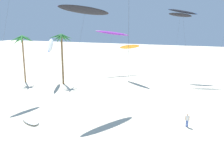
# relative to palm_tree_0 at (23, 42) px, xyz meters

# --- Properties ---
(palm_tree_0) EXTENTS (5.13, 5.36, 10.29)m
(palm_tree_0) POSITION_rel_palm_tree_0_xyz_m (0.00, 0.00, 0.00)
(palm_tree_0) COLOR olive
(palm_tree_0) RESTS_ON ground
(palm_tree_1) EXTENTS (5.01, 4.70, 10.65)m
(palm_tree_1) POSITION_rel_palm_tree_0_xyz_m (8.54, 2.07, 0.01)
(palm_tree_1) COLOR brown
(palm_tree_1) RESTS_ON ground
(flying_kite_0) EXTENTS (6.11, 8.28, 16.11)m
(flying_kite_0) POSITION_rel_palm_tree_0_xyz_m (30.85, 14.79, 6.42)
(flying_kite_0) COLOR black
(flying_kite_0) RESTS_ON ground
(flying_kite_1) EXTENTS (4.82, 11.83, 15.22)m
(flying_kite_1) POSITION_rel_palm_tree_0_xyz_m (20.40, -8.53, 5.58)
(flying_kite_1) COLOR black
(flying_kite_1) RESTS_ON ground
(flying_kite_3) EXTENTS (7.68, 7.99, 11.44)m
(flying_kite_3) POSITION_rel_palm_tree_0_xyz_m (13.46, 17.26, 1.65)
(flying_kite_3) COLOR purple
(flying_kite_3) RESTS_ON ground
(flying_kite_4) EXTENTS (5.70, 7.80, 9.88)m
(flying_kite_4) POSITION_rel_palm_tree_0_xyz_m (6.29, 1.21, -0.45)
(flying_kite_4) COLOR white
(flying_kite_4) RESTS_ON ground
(flying_kite_5) EXTENTS (6.55, 11.37, 8.71)m
(flying_kite_5) POSITION_rel_palm_tree_0_xyz_m (20.51, 10.07, -1.05)
(flying_kite_5) COLOR orange
(flying_kite_5) RESTS_ON ground
(flying_kite_10) EXTENTS (5.20, 4.01, 15.40)m
(flying_kite_10) POSITION_rel_palm_tree_0_xyz_m (30.07, 17.37, 5.87)
(flying_kite_10) COLOR black
(flying_kite_10) RESTS_ON ground
(grounded_kite_0) EXTENTS (4.10, 3.10, 0.44)m
(grounded_kite_0) POSITION_rel_palm_tree_0_xyz_m (16.17, -15.99, -8.53)
(grounded_kite_0) COLOR white
(grounded_kite_0) RESTS_ON ground
(person_near_left) EXTENTS (0.50, 0.25, 1.71)m
(person_near_left) POSITION_rel_palm_tree_0_xyz_m (34.97, -9.64, -7.81)
(person_near_left) COLOR #284CA3
(person_near_left) RESTS_ON ground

